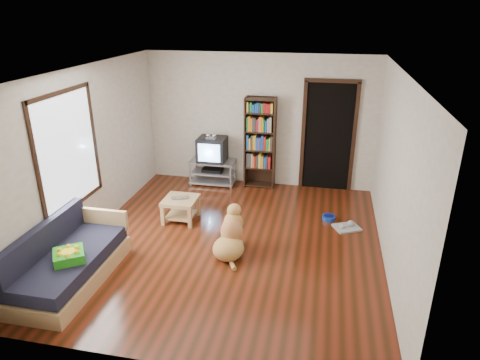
% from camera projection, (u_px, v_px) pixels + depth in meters
% --- Properties ---
extents(ground, '(5.00, 5.00, 0.00)m').
position_uv_depth(ground, '(232.00, 243.00, 6.61)').
color(ground, '#5F2010').
rests_on(ground, ground).
extents(ceiling, '(5.00, 5.00, 0.00)m').
position_uv_depth(ceiling, '(230.00, 71.00, 5.63)').
color(ceiling, white).
rests_on(ceiling, ground).
extents(wall_back, '(4.50, 0.00, 4.50)m').
position_uv_depth(wall_back, '(259.00, 121.00, 8.38)').
color(wall_back, beige).
rests_on(wall_back, ground).
extents(wall_front, '(4.50, 0.00, 4.50)m').
position_uv_depth(wall_front, '(169.00, 256.00, 3.85)').
color(wall_front, beige).
rests_on(wall_front, ground).
extents(wall_left, '(0.00, 5.00, 5.00)m').
position_uv_depth(wall_left, '(88.00, 153.00, 6.54)').
color(wall_left, beige).
rests_on(wall_left, ground).
extents(wall_right, '(0.00, 5.00, 5.00)m').
position_uv_depth(wall_right, '(395.00, 175.00, 5.69)').
color(wall_right, beige).
rests_on(wall_right, ground).
extents(green_cushion, '(0.50, 0.50, 0.12)m').
position_uv_depth(green_cushion, '(69.00, 256.00, 5.37)').
color(green_cushion, green).
rests_on(green_cushion, sofa).
extents(laptop, '(0.32, 0.26, 0.02)m').
position_uv_depth(laptop, '(180.00, 199.00, 7.13)').
color(laptop, silver).
rests_on(laptop, coffee_table).
extents(dog_bowl, '(0.22, 0.22, 0.08)m').
position_uv_depth(dog_bowl, '(329.00, 218.00, 7.30)').
color(dog_bowl, navy).
rests_on(dog_bowl, ground).
extents(grey_rag, '(0.50, 0.46, 0.03)m').
position_uv_depth(grey_rag, '(347.00, 228.00, 7.02)').
color(grey_rag, '#A7A7A7').
rests_on(grey_rag, ground).
extents(window, '(0.03, 1.46, 1.70)m').
position_uv_depth(window, '(68.00, 151.00, 6.01)').
color(window, white).
rests_on(window, wall_left).
extents(doorway, '(1.03, 0.05, 2.19)m').
position_uv_depth(doorway, '(328.00, 134.00, 8.18)').
color(doorway, black).
rests_on(doorway, wall_back).
extents(tv_stand, '(0.90, 0.45, 0.50)m').
position_uv_depth(tv_stand, '(213.00, 171.00, 8.71)').
color(tv_stand, '#99999E').
rests_on(tv_stand, ground).
extents(crt_tv, '(0.55, 0.52, 0.58)m').
position_uv_depth(crt_tv, '(213.00, 149.00, 8.56)').
color(crt_tv, black).
rests_on(crt_tv, tv_stand).
extents(bookshelf, '(0.60, 0.30, 1.80)m').
position_uv_depth(bookshelf, '(260.00, 138.00, 8.34)').
color(bookshelf, black).
rests_on(bookshelf, ground).
extents(sofa, '(0.80, 1.80, 0.80)m').
position_uv_depth(sofa, '(69.00, 263.00, 5.61)').
color(sofa, tan).
rests_on(sofa, ground).
extents(coffee_table, '(0.55, 0.55, 0.40)m').
position_uv_depth(coffee_table, '(181.00, 205.00, 7.20)').
color(coffee_table, tan).
rests_on(coffee_table, ground).
extents(dog, '(0.48, 0.89, 0.73)m').
position_uv_depth(dog, '(231.00, 237.00, 6.25)').
color(dog, '#D6B152').
rests_on(dog, ground).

